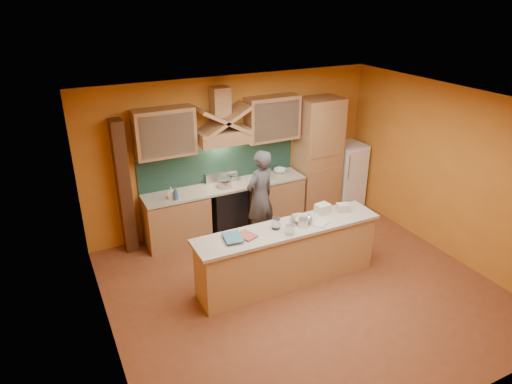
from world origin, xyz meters
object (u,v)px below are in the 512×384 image
person (260,197)px  kitchen_scale (303,223)px  stove (226,209)px  mixing_bowl (301,219)px  fridge (347,174)px

person → kitchen_scale: person is taller
stove → mixing_bowl: 1.97m
person → mixing_bowl: person is taller
stove → mixing_bowl: bearing=-76.1°
fridge → kitchen_scale: size_ratio=12.01×
stove → fridge: 2.71m
person → kitchen_scale: 1.38m
kitchen_scale → mixing_bowl: kitchen_scale is taller
person → kitchen_scale: size_ratio=15.69×
fridge → mixing_bowl: fridge is taller
stove → kitchen_scale: 2.08m
stove → person: person is taller
person → kitchen_scale: bearing=71.5°
kitchen_scale → mixing_bowl: (0.05, 0.12, -0.01)m
stove → kitchen_scale: kitchen_scale is taller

